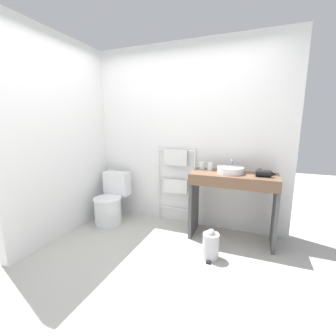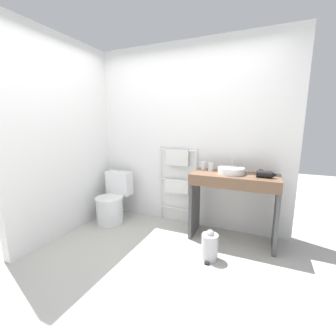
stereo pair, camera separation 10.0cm
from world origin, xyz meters
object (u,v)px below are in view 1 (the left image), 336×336
cup_near_edge (210,167)px  cup_near_wall (202,165)px  toilet (111,202)px  hair_dryer (264,173)px  trash_bin (211,245)px  towel_radiator (176,175)px  sink_basin (230,170)px

cup_near_edge → cup_near_wall: bearing=158.5°
toilet → cup_near_edge: 1.59m
toilet → cup_near_edge: (1.45, 0.20, 0.62)m
cup_near_edge → hair_dryer: cup_near_edge is taller
trash_bin → toilet: bearing=165.7°
towel_radiator → cup_near_wall: towel_radiator is taller
towel_radiator → cup_near_edge: (0.53, -0.14, 0.18)m
toilet → trash_bin: (1.61, -0.41, -0.16)m
cup_near_wall → hair_dryer: cup_near_wall is taller
sink_basin → hair_dryer: size_ratio=1.44×
toilet → towel_radiator: (0.92, 0.34, 0.43)m
towel_radiator → trash_bin: (0.68, -0.75, -0.59)m
trash_bin → hair_dryer: bearing=43.8°
sink_basin → cup_near_wall: bearing=160.5°
sink_basin → cup_near_wall: cup_near_wall is taller
cup_near_wall → cup_near_edge: (0.11, -0.04, -0.00)m
sink_basin → cup_near_edge: size_ratio=3.16×
toilet → cup_near_wall: cup_near_wall is taller
cup_near_wall → sink_basin: bearing=-19.5°
toilet → towel_radiator: size_ratio=0.66×
cup_near_edge → hair_dryer: size_ratio=0.46×
sink_basin → cup_near_edge: 0.29m
hair_dryer → trash_bin: (-0.50, -0.48, -0.76)m
toilet → trash_bin: 1.67m
toilet → trash_bin: size_ratio=2.15×
towel_radiator → sink_basin: bearing=-16.0°
toilet → towel_radiator: 1.08m
hair_dryer → cup_near_edge: bearing=168.7°
toilet → cup_near_edge: size_ratio=7.47×
sink_basin → trash_bin: size_ratio=0.91×
towel_radiator → cup_near_wall: (0.42, -0.09, 0.19)m
toilet → hair_dryer: 2.20m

